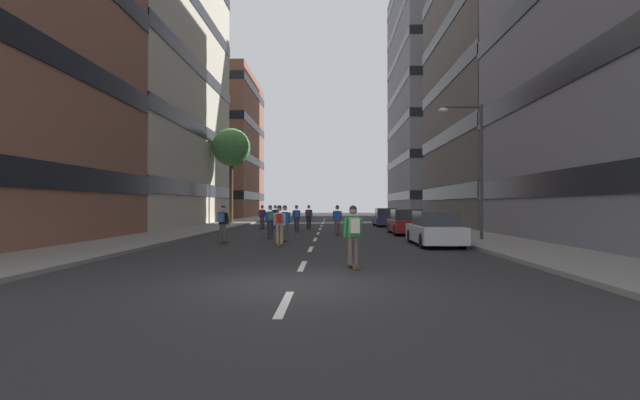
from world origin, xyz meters
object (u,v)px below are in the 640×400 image
Objects in this scene: parked_car_near at (386,218)px; skater_6 at (337,218)px; street_tree_near at (231,148)px; parked_car_mid at (435,230)px; parked_car_far at (406,223)px; skater_2 at (275,216)px; skater_9 at (309,215)px; streetlamp_right at (474,156)px; skater_3 at (223,222)px; skater_0 at (262,215)px; skater_4 at (353,232)px; skater_8 at (297,217)px; skater_7 at (285,221)px; skater_5 at (279,222)px; skater_1 at (270,219)px.

parked_car_near is 2.47× the size of skater_6.
street_tree_near is 18.52m from skater_6.
parked_car_far is (0.00, 7.62, 0.00)m from parked_car_mid.
skater_9 is at bearing 8.68° from skater_2.
skater_3 is at bearing -175.07° from streetlamp_right.
skater_2 is at bearing -149.63° from parked_car_near.
parked_car_far is 2.47× the size of skater_0.
parked_car_far is at bearing 75.06° from skater_4.
skater_8 is (2.89, -3.73, 0.00)m from skater_0.
streetlamp_right is at bearing -44.01° from skater_0.
skater_8 is at bearing -58.66° from street_tree_near.
skater_3 is at bearing -154.27° from skater_7.
skater_5 is (2.93, -13.82, 0.00)m from skater_0.
skater_2 reaches higher than parked_car_far.
skater_2 is 20.38m from skater_4.
parked_car_near is at bearing 69.13° from skater_6.
parked_car_near is 0.68× the size of streetlamp_right.
parked_car_mid is 0.50× the size of street_tree_near.
streetlamp_right is at bearing -44.46° from skater_2.
skater_8 is (-6.87, 9.96, 0.32)m from parked_car_mid.
skater_6 and skater_8 have the same top height.
parked_car_mid is 16.82m from skater_0.
parked_car_far is 2.47× the size of skater_6.
parked_car_mid is at bearing 1.05° from skater_5.
skater_6 is at bearing -72.15° from skater_9.
streetlamp_right is at bearing -67.38° from parked_car_far.
skater_3 is at bearing -132.62° from skater_6.
skater_1 is at bearing -142.41° from skater_6.
skater_4 reaches higher than parked_car_near.
parked_car_mid is 14.56m from skater_9.
skater_9 is (3.40, 12.19, 0.00)m from skater_3.
skater_4 is (-3.91, -7.04, 0.32)m from parked_car_mid.
skater_2 is 1.00× the size of skater_4.
skater_0 is 3.58m from skater_9.
skater_9 is (-8.56, 11.16, -3.12)m from streetlamp_right.
skater_4 is 1.00× the size of skater_6.
skater_6 reaches higher than parked_car_mid.
skater_1 and skater_6 have the same top height.
skater_2 is (1.11, -0.91, 0.00)m from skater_0.
skater_7 is (0.97, -1.77, -0.03)m from skater_1.
parked_car_near is 7.80m from skater_9.
skater_2 is (-0.84, 8.71, 0.00)m from skater_1.
skater_2 is (-10.99, 10.79, -3.12)m from streetlamp_right.
parked_car_mid is 2.47× the size of skater_2.
skater_2 is (-8.65, -5.07, 0.32)m from parked_car_near.
skater_3 and skater_5 have the same top height.
skater_4 is at bearing -74.24° from skater_0.
parked_car_mid is at bearing -55.42° from skater_8.
parked_car_far is 2.47× the size of skater_5.
skater_7 is at bearing -69.88° from street_tree_near.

